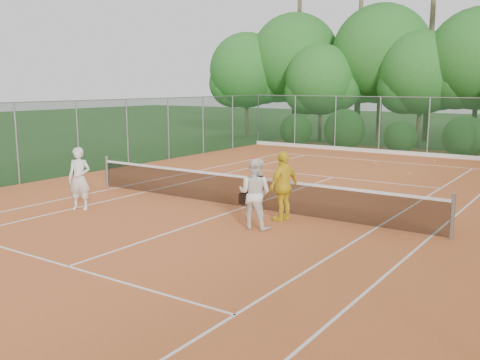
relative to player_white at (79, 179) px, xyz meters
The scene contains 14 objects.
ground 4.92m from the player_white, 37.00° to the left, with size 120.00×120.00×0.00m, color #204619.
clay_court 4.92m from the player_white, 37.00° to the left, with size 18.00×36.00×0.02m, color #C6622D.
tennis_net 4.85m from the player_white, 37.00° to the left, with size 11.97×0.10×1.10m.
player_white is the anchor object (origin of this frame).
player_center_grp 5.50m from the player_white, 11.60° to the left, with size 0.97×0.80×1.86m.
player_yellow 6.01m from the player_white, 21.78° to the left, with size 1.11×0.46×1.89m, color yellow.
ball_hopper 5.14m from the player_white, 17.34° to the left, with size 0.35×0.35×0.79m.
stray_ball_a 14.49m from the player_white, 74.56° to the left, with size 0.07×0.07×0.07m, color yellow.
stray_ball_b 17.23m from the player_white, 69.64° to the left, with size 0.07×0.07×0.07m, color yellow.
stray_ball_c 13.28m from the player_white, 62.47° to the left, with size 0.07×0.07×0.07m, color #BDDF33.
court_markings 4.92m from the player_white, 37.00° to the left, with size 11.03×23.83×0.01m.
fence_back 18.33m from the player_white, 77.84° to the left, with size 18.07×0.07×3.00m.
fence_left 5.36m from the player_white, 164.70° to the left, with size 0.07×33.07×3.00m.
tropical_treeline 24.09m from the player_white, 77.12° to the left, with size 32.10×8.49×15.03m.
Camera 1 is at (8.68, -12.98, 3.64)m, focal length 40.00 mm.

